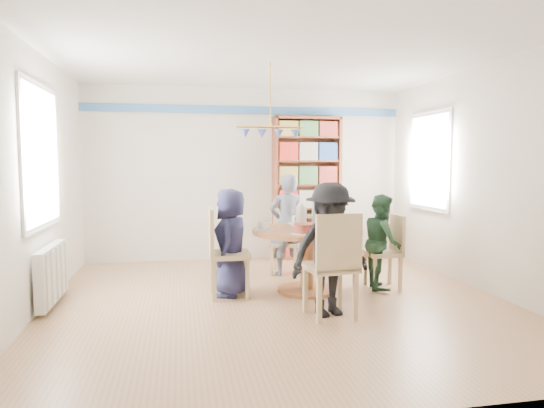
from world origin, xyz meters
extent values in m
plane|color=#A88359|center=(0.00, 0.00, 0.00)|extent=(5.00, 5.00, 0.00)
plane|color=white|center=(0.00, 0.00, 2.70)|extent=(5.00, 5.00, 0.00)
plane|color=beige|center=(0.00, 2.50, 1.35)|extent=(5.00, 0.00, 5.00)
plane|color=beige|center=(0.00, -2.50, 1.35)|extent=(5.00, 0.00, 5.00)
plane|color=beige|center=(-2.50, 0.00, 1.35)|extent=(0.00, 5.00, 5.00)
plane|color=beige|center=(2.50, 0.00, 1.35)|extent=(0.00, 5.00, 5.00)
cube|color=#38669C|center=(0.00, 2.48, 2.35)|extent=(5.00, 0.02, 0.12)
cube|color=white|center=(-2.48, 0.30, 1.60)|extent=(0.03, 1.32, 1.52)
cube|color=white|center=(-2.46, 0.30, 1.60)|extent=(0.01, 1.20, 1.40)
cube|color=white|center=(2.48, 1.30, 1.55)|extent=(0.03, 1.12, 1.42)
cube|color=white|center=(2.46, 1.30, 1.55)|extent=(0.01, 1.00, 1.30)
cylinder|color=gold|center=(0.00, 0.50, 2.33)|extent=(0.01, 0.01, 0.75)
cylinder|color=gold|center=(0.00, 0.50, 1.95)|extent=(0.80, 0.02, 0.02)
cone|color=#4663C5|center=(-0.30, 0.50, 1.87)|extent=(0.11, 0.11, 0.10)
cone|color=#4663C5|center=(-0.10, 0.50, 1.87)|extent=(0.11, 0.11, 0.10)
cone|color=#4663C5|center=(0.10, 0.50, 1.87)|extent=(0.11, 0.11, 0.10)
cone|color=#4663C5|center=(0.30, 0.50, 1.87)|extent=(0.11, 0.11, 0.10)
cube|color=silver|center=(-2.42, 0.30, 0.35)|extent=(0.10, 1.00, 0.60)
cube|color=silver|center=(-2.36, -0.10, 0.35)|extent=(0.02, 0.06, 0.56)
cube|color=silver|center=(-2.36, 0.10, 0.35)|extent=(0.02, 0.06, 0.56)
cube|color=silver|center=(-2.36, 0.30, 0.35)|extent=(0.02, 0.06, 0.56)
cube|color=silver|center=(-2.36, 0.50, 0.35)|extent=(0.02, 0.06, 0.56)
cube|color=silver|center=(-2.36, 0.70, 0.35)|extent=(0.02, 0.06, 0.56)
cylinder|color=#995F32|center=(0.41, 0.35, 0.72)|extent=(1.30, 1.30, 0.05)
cylinder|color=#995F32|center=(0.41, 0.35, 0.35)|extent=(0.16, 0.16, 0.70)
cylinder|color=#995F32|center=(0.41, 0.35, 0.02)|extent=(0.70, 0.70, 0.04)
cube|color=tan|center=(-0.51, 0.31, 0.48)|extent=(0.46, 0.46, 0.05)
cube|color=tan|center=(-0.72, 0.31, 0.75)|extent=(0.05, 0.45, 0.54)
cube|color=tan|center=(-0.33, 0.12, 0.23)|extent=(0.04, 0.04, 0.46)
cube|color=tan|center=(-0.32, 0.49, 0.23)|extent=(0.04, 0.04, 0.46)
cube|color=tan|center=(-0.70, 0.13, 0.23)|extent=(0.04, 0.04, 0.46)
cube|color=tan|center=(-0.69, 0.49, 0.23)|extent=(0.04, 0.04, 0.46)
cube|color=tan|center=(1.37, 0.35, 0.43)|extent=(0.41, 0.41, 0.05)
cube|color=tan|center=(1.55, 0.34, 0.66)|extent=(0.05, 0.40, 0.47)
cube|color=tan|center=(1.21, 0.51, 0.20)|extent=(0.04, 0.04, 0.41)
cube|color=tan|center=(1.21, 0.19, 0.20)|extent=(0.04, 0.04, 0.41)
cube|color=tan|center=(1.54, 0.50, 0.20)|extent=(0.04, 0.04, 0.41)
cube|color=tan|center=(1.53, 0.18, 0.20)|extent=(0.04, 0.04, 0.41)
cube|color=tan|center=(0.36, 1.29, 0.42)|extent=(0.51, 0.51, 0.05)
cube|color=tan|center=(0.42, 1.45, 0.65)|extent=(0.38, 0.18, 0.47)
cube|color=tan|center=(0.15, 1.20, 0.20)|extent=(0.05, 0.05, 0.40)
cube|color=tan|center=(0.45, 1.08, 0.20)|extent=(0.05, 0.05, 0.40)
cube|color=tan|center=(0.27, 1.49, 0.20)|extent=(0.05, 0.05, 0.40)
cube|color=tan|center=(0.56, 1.38, 0.20)|extent=(0.05, 0.05, 0.40)
cube|color=tan|center=(0.39, -0.61, 0.50)|extent=(0.51, 0.51, 0.06)
cube|color=tan|center=(0.41, -0.82, 0.78)|extent=(0.47, 0.09, 0.55)
cube|color=tan|center=(0.56, -0.40, 0.24)|extent=(0.05, 0.05, 0.48)
cube|color=tan|center=(0.19, -0.44, 0.24)|extent=(0.05, 0.05, 0.48)
cube|color=tan|center=(0.60, -0.78, 0.24)|extent=(0.05, 0.05, 0.48)
cube|color=tan|center=(0.22, -0.81, 0.24)|extent=(0.05, 0.05, 0.48)
imported|color=#1A1B39|center=(-0.49, 0.35, 0.62)|extent=(0.55, 0.69, 1.24)
imported|color=#1B3721|center=(1.35, 0.33, 0.58)|extent=(0.55, 0.65, 1.15)
imported|color=gray|center=(0.37, 1.23, 0.69)|extent=(0.53, 0.38, 1.38)
imported|color=black|center=(0.40, -0.56, 0.67)|extent=(0.96, 0.70, 1.34)
cube|color=maroon|center=(0.42, 2.34, 1.12)|extent=(0.04, 0.32, 2.25)
cube|color=maroon|center=(1.45, 2.34, 1.12)|extent=(0.04, 0.32, 2.25)
cube|color=maroon|center=(0.93, 2.34, 2.23)|extent=(1.07, 0.32, 0.04)
cube|color=maroon|center=(0.93, 2.34, 0.03)|extent=(1.07, 0.32, 0.06)
cube|color=maroon|center=(0.93, 2.49, 1.12)|extent=(1.07, 0.02, 2.25)
cube|color=maroon|center=(0.93, 2.34, 0.43)|extent=(1.01, 0.30, 0.03)
cube|color=maroon|center=(0.93, 2.34, 0.80)|extent=(1.01, 0.30, 0.03)
cube|color=maroon|center=(0.93, 2.34, 1.18)|extent=(1.01, 0.30, 0.03)
cube|color=maroon|center=(0.93, 2.34, 1.55)|extent=(1.01, 0.30, 0.03)
cube|color=maroon|center=(0.93, 2.34, 1.93)|extent=(1.01, 0.30, 0.03)
cube|color=red|center=(0.61, 2.32, 0.20)|extent=(0.30, 0.24, 0.28)
cube|color=beige|center=(0.93, 2.32, 0.20)|extent=(0.30, 0.24, 0.28)
cube|color=#27478F|center=(1.25, 2.32, 0.20)|extent=(0.30, 0.24, 0.28)
cube|color=#AF9346|center=(0.61, 2.32, 0.58)|extent=(0.30, 0.24, 0.28)
cube|color=#41723F|center=(0.93, 2.32, 0.58)|extent=(0.30, 0.24, 0.28)
cube|color=maroon|center=(1.25, 2.32, 0.58)|extent=(0.30, 0.24, 0.28)
cube|color=red|center=(0.61, 2.32, 0.96)|extent=(0.30, 0.24, 0.28)
cube|color=beige|center=(0.93, 2.32, 0.96)|extent=(0.30, 0.24, 0.28)
cube|color=#27478F|center=(1.25, 2.32, 0.96)|extent=(0.30, 0.24, 0.28)
cube|color=#AF9346|center=(0.61, 2.32, 1.33)|extent=(0.30, 0.24, 0.28)
cube|color=#41723F|center=(0.93, 2.32, 1.33)|extent=(0.30, 0.24, 0.28)
cube|color=maroon|center=(1.25, 2.32, 1.33)|extent=(0.30, 0.24, 0.28)
cube|color=red|center=(0.61, 2.32, 1.70)|extent=(0.30, 0.24, 0.28)
cube|color=beige|center=(0.93, 2.32, 1.70)|extent=(0.30, 0.24, 0.28)
cube|color=#27478F|center=(1.25, 2.32, 1.70)|extent=(0.30, 0.24, 0.28)
cube|color=#AF9346|center=(0.61, 2.32, 2.06)|extent=(0.30, 0.24, 0.23)
cube|color=#41723F|center=(0.93, 2.32, 2.06)|extent=(0.30, 0.24, 0.23)
cube|color=maroon|center=(1.25, 2.32, 2.06)|extent=(0.30, 0.24, 0.23)
cylinder|color=white|center=(0.36, 0.43, 0.88)|extent=(0.13, 0.13, 0.26)
sphere|color=white|center=(0.36, 0.43, 1.01)|extent=(0.10, 0.10, 0.10)
cylinder|color=silver|center=(0.54, 0.48, 0.90)|extent=(0.08, 0.08, 0.30)
cylinder|color=#4663C5|center=(0.54, 0.48, 1.06)|extent=(0.03, 0.03, 0.03)
cylinder|color=white|center=(0.47, 0.65, 0.76)|extent=(0.33, 0.33, 0.01)
cylinder|color=brown|center=(0.47, 0.65, 0.81)|extent=(0.26, 0.26, 0.10)
cylinder|color=white|center=(0.31, 0.02, 0.76)|extent=(0.33, 0.33, 0.01)
cylinder|color=brown|center=(0.31, 0.02, 0.81)|extent=(0.26, 0.26, 0.10)
cylinder|color=white|center=(-0.11, 0.35, 0.76)|extent=(0.22, 0.22, 0.01)
imported|color=white|center=(-0.11, 0.35, 0.80)|extent=(0.13, 0.13, 0.11)
cylinder|color=white|center=(0.93, 0.35, 0.76)|extent=(0.22, 0.22, 0.01)
imported|color=white|center=(0.93, 0.35, 0.80)|extent=(0.11, 0.11, 0.10)
cylinder|color=white|center=(0.41, 0.87, 0.76)|extent=(0.22, 0.22, 0.01)
imported|color=white|center=(0.41, 0.87, 0.80)|extent=(0.13, 0.13, 0.11)
cylinder|color=white|center=(0.41, -0.17, 0.76)|extent=(0.22, 0.22, 0.01)
imported|color=white|center=(0.41, -0.17, 0.80)|extent=(0.11, 0.11, 0.10)
camera|label=1|loc=(-1.06, -5.14, 1.54)|focal=32.00mm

